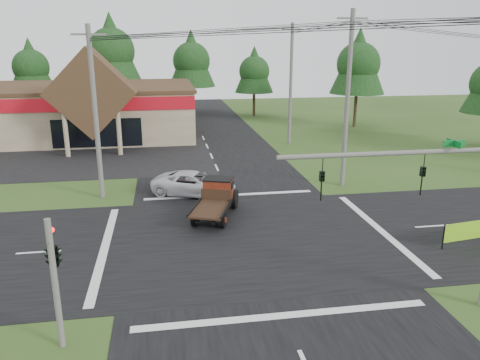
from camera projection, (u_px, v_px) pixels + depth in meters
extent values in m
plane|color=#2F4819|center=(249.00, 239.00, 23.42)|extent=(120.00, 120.00, 0.00)
cube|color=black|center=(249.00, 239.00, 23.42)|extent=(12.00, 120.00, 0.02)
cube|color=black|center=(249.00, 239.00, 23.42)|extent=(120.00, 12.00, 0.02)
cube|color=black|center=(44.00, 159.00, 39.23)|extent=(28.00, 14.00, 0.02)
cube|color=gray|center=(46.00, 112.00, 48.63)|extent=(30.00, 15.00, 5.00)
cube|color=#3E2C19|center=(43.00, 87.00, 47.91)|extent=(30.40, 15.40, 0.30)
cube|color=maroon|center=(24.00, 106.00, 41.03)|extent=(30.00, 0.12, 1.20)
cube|color=#3E2C19|center=(92.00, 92.00, 40.72)|extent=(7.78, 4.00, 7.78)
cylinder|color=gray|center=(66.00, 134.00, 39.70)|extent=(0.40, 0.40, 4.00)
cylinder|color=gray|center=(119.00, 132.00, 40.39)|extent=(0.40, 0.40, 4.00)
cube|color=black|center=(97.00, 133.00, 42.72)|extent=(8.00, 0.08, 2.60)
cylinder|color=#595651|center=(397.00, 153.00, 15.17)|extent=(8.00, 0.16, 0.16)
imported|color=black|center=(422.00, 181.00, 15.60)|extent=(0.16, 0.20, 1.00)
imported|color=black|center=(322.00, 186.00, 15.06)|extent=(0.16, 0.20, 1.00)
cube|color=#0C6626|center=(454.00, 143.00, 15.41)|extent=(0.80, 0.04, 0.22)
cylinder|color=#595651|center=(55.00, 285.00, 14.53)|extent=(0.20, 0.20, 4.40)
imported|color=black|center=(51.00, 238.00, 14.30)|extent=(0.53, 2.48, 1.00)
sphere|color=#FF0C0C|center=(51.00, 230.00, 14.39)|extent=(0.18, 0.18, 0.18)
cylinder|color=#595651|center=(95.00, 115.00, 28.27)|extent=(0.30, 0.30, 10.50)
cube|color=#595651|center=(88.00, 34.00, 26.95)|extent=(2.00, 0.12, 0.12)
cylinder|color=#595651|center=(347.00, 101.00, 30.61)|extent=(0.30, 0.30, 11.50)
cube|color=#595651|center=(353.00, 18.00, 29.15)|extent=(2.00, 0.12, 0.12)
cylinder|color=#595651|center=(291.00, 85.00, 43.90)|extent=(0.30, 0.30, 11.20)
cube|color=#595651|center=(292.00, 29.00, 42.49)|extent=(2.00, 0.12, 0.12)
cylinder|color=#332316|center=(36.00, 105.00, 59.58)|extent=(0.36, 0.36, 3.50)
cone|color=black|center=(31.00, 65.00, 58.15)|extent=(5.60, 5.60, 6.60)
sphere|color=black|center=(31.00, 67.00, 58.24)|extent=(4.40, 4.40, 4.40)
cylinder|color=#332316|center=(115.00, 101.00, 60.04)|extent=(0.36, 0.36, 4.55)
cone|color=black|center=(111.00, 48.00, 58.18)|extent=(7.28, 7.28, 8.58)
sphere|color=black|center=(111.00, 51.00, 58.29)|extent=(5.72, 5.72, 5.72)
cylinder|color=#332316|center=(193.00, 101.00, 62.63)|extent=(0.36, 0.36, 3.85)
cone|color=black|center=(191.00, 58.00, 61.06)|extent=(6.16, 6.16, 7.26)
sphere|color=black|center=(191.00, 61.00, 61.16)|extent=(4.84, 4.84, 4.84)
cylinder|color=#332316|center=(254.00, 104.00, 62.08)|extent=(0.36, 0.36, 3.15)
cone|color=black|center=(254.00, 69.00, 60.80)|extent=(5.04, 5.04, 5.94)
sphere|color=black|center=(254.00, 71.00, 60.87)|extent=(3.96, 3.96, 3.96)
cylinder|color=#332316|center=(355.00, 110.00, 54.07)|extent=(0.36, 0.36, 3.85)
cone|color=black|center=(359.00, 61.00, 52.50)|extent=(6.16, 6.16, 7.26)
sphere|color=black|center=(358.00, 64.00, 52.59)|extent=(4.84, 4.84, 4.84)
imported|color=silver|center=(194.00, 184.00, 30.03)|extent=(5.87, 4.35, 1.48)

